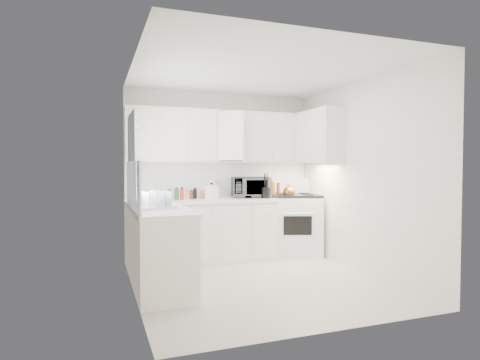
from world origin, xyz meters
name	(u,v)px	position (x,y,z in m)	size (l,w,h in m)	color
floor	(259,282)	(0.00, 0.00, 0.00)	(3.20, 3.20, 0.00)	silver
ceiling	(259,71)	(0.00, 0.00, 2.60)	(3.20, 3.20, 0.00)	white
wall_back	(221,175)	(0.00, 1.60, 1.30)	(3.00, 3.00, 0.00)	white
wall_front	(330,183)	(0.00, -1.60, 1.30)	(3.00, 3.00, 0.00)	white
wall_left	(134,179)	(-1.50, 0.00, 1.30)	(3.20, 3.20, 0.00)	white
wall_right	(361,177)	(1.50, 0.00, 1.30)	(3.20, 3.20, 0.00)	white
window_blinds	(133,157)	(-1.48, 0.35, 1.55)	(0.06, 0.96, 1.06)	white
lower_cabinets_back	(202,232)	(-0.39, 1.30, 0.45)	(2.22, 0.60, 0.90)	white
lower_cabinets_left	(159,250)	(-1.20, 0.20, 0.45)	(0.60, 1.60, 0.90)	white
countertop_back	(202,201)	(-0.39, 1.29, 0.93)	(2.24, 0.64, 0.05)	white
countertop_left	(160,210)	(-1.19, 0.20, 0.93)	(0.64, 1.62, 0.05)	white
backsplash_back	(221,180)	(0.00, 1.59, 1.23)	(2.98, 0.02, 0.55)	white
backsplash_left	(133,185)	(-1.49, 0.20, 1.23)	(0.02, 1.60, 0.55)	white
upper_cabinets_back	(224,162)	(0.00, 1.44, 1.50)	(3.00, 0.33, 0.80)	white
upper_cabinets_right	(319,162)	(1.33, 0.82, 1.50)	(0.33, 0.90, 0.80)	white
sink	(155,196)	(-1.19, 0.55, 1.07)	(0.42, 0.38, 0.30)	gray
stove	(294,216)	(1.15, 1.27, 0.63)	(0.82, 0.67, 1.26)	white
tea_kettle	(289,191)	(0.97, 1.11, 1.05)	(0.23, 0.20, 0.21)	#A06C2B
frying_pan	(300,194)	(1.33, 1.43, 0.97)	(0.27, 0.46, 0.04)	black
microwave	(251,185)	(0.40, 1.32, 1.15)	(0.58, 0.32, 0.39)	gray
rice_cooker	(211,191)	(-0.24, 1.31, 1.07)	(0.24, 0.24, 0.24)	white
paper_towel	(213,189)	(-0.17, 1.50, 1.08)	(0.12, 0.12, 0.27)	white
utensil_crock	(266,185)	(0.56, 1.09, 1.15)	(0.13, 0.13, 0.40)	black
dish_rack	(156,199)	(-1.24, 0.12, 1.07)	(0.43, 0.32, 0.23)	white
spice_left_0	(170,195)	(-0.85, 1.42, 1.02)	(0.06, 0.06, 0.13)	#9C6A2A
spice_left_1	(176,195)	(-0.78, 1.33, 1.02)	(0.06, 0.06, 0.13)	#216421
spice_left_2	(180,195)	(-0.70, 1.42, 1.02)	(0.06, 0.06, 0.13)	red
spice_left_3	(186,195)	(-0.62, 1.33, 1.02)	(0.06, 0.06, 0.13)	gold
spice_left_4	(190,194)	(-0.55, 1.42, 1.02)	(0.06, 0.06, 0.13)	#5E2F1B
spice_left_5	(196,195)	(-0.47, 1.33, 1.02)	(0.06, 0.06, 0.13)	black
spice_left_6	(200,194)	(-0.40, 1.42, 1.02)	(0.06, 0.06, 0.13)	#9C6A2A
sauce_right_0	(258,191)	(0.58, 1.46, 1.05)	(0.06, 0.06, 0.19)	red
sauce_right_1	(262,191)	(0.64, 1.40, 1.05)	(0.06, 0.06, 0.19)	gold
sauce_right_2	(264,190)	(0.69, 1.46, 1.05)	(0.06, 0.06, 0.19)	#5E2F1B
sauce_right_3	(269,191)	(0.74, 1.40, 1.05)	(0.06, 0.06, 0.19)	black
sauce_right_4	(270,190)	(0.80, 1.46, 1.05)	(0.06, 0.06, 0.19)	#9C6A2A
sauce_right_5	(275,190)	(0.85, 1.40, 1.05)	(0.06, 0.06, 0.19)	#216421
sauce_right_6	(276,190)	(0.91, 1.46, 1.05)	(0.06, 0.06, 0.19)	red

